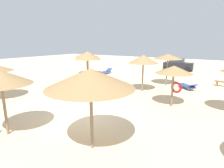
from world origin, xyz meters
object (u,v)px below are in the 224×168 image
at_px(parasol_0, 87,55).
at_px(parasol_2, 168,57).
at_px(lounger_2, 187,86).
at_px(bench_0, 224,83).
at_px(parasol_7, 143,59).
at_px(parasol_5, 174,70).
at_px(lounger_3, 78,82).
at_px(parasol_4, 0,78).
at_px(parked_car, 178,65).
at_px(parasol_9, 90,78).
at_px(lounger_0, 106,71).
at_px(parasol_3, 88,56).

xyz_separation_m(parasol_0, parasol_2, (10.28, -0.73, 0.22)).
relative_size(parasol_2, lounger_2, 1.59).
bearing_deg(bench_0, parasol_7, -135.72).
bearing_deg(parasol_7, parasol_5, -37.96).
distance_m(parasol_2, lounger_3, 8.62).
height_order(parasol_2, lounger_2, parasol_2).
height_order(parasol_0, parasol_4, parasol_4).
height_order(lounger_2, parked_car, parked_car).
bearing_deg(lounger_2, parked_car, 107.04).
distance_m(parasol_9, lounger_2, 11.58).
xyz_separation_m(parasol_5, parked_car, (-3.28, 15.74, -1.47)).
bearing_deg(parasol_7, parasol_2, 72.49).
relative_size(parasol_5, parasol_9, 0.81).
distance_m(parasol_4, bench_0, 17.17).
relative_size(parasol_0, parasol_4, 1.11).
bearing_deg(parasol_9, parasol_5, 78.01).
bearing_deg(parasol_4, bench_0, 63.16).
bearing_deg(parked_car, bench_0, -53.52).
relative_size(lounger_0, parked_car, 0.47).
bearing_deg(parasol_2, parasol_3, -142.05).
bearing_deg(lounger_0, lounger_3, -78.83).
distance_m(lounger_2, lounger_3, 9.79).
height_order(parasol_2, bench_0, parasol_2).
bearing_deg(parasol_7, parasol_4, -102.18).
xyz_separation_m(lounger_2, bench_0, (2.61, 2.75, 0.04)).
bearing_deg(parasol_5, parasol_7, 142.04).
xyz_separation_m(parasol_3, bench_0, (10.27, 6.66, -2.47)).
height_order(parasol_2, lounger_0, parasol_2).
relative_size(parasol_4, lounger_0, 1.46).
relative_size(lounger_2, lounger_3, 0.95).
bearing_deg(parasol_3, bench_0, 32.97).
xyz_separation_m(parasol_4, parasol_7, (2.10, 9.75, 0.11)).
relative_size(parasol_9, lounger_3, 1.64).
relative_size(parasol_2, lounger_0, 1.49).
bearing_deg(parasol_3, parasol_7, 14.56).
relative_size(parasol_9, lounger_2, 1.73).
bearing_deg(parasol_5, bench_0, 71.47).
bearing_deg(parked_car, parasol_5, -78.21).
height_order(parasol_5, lounger_0, parasol_5).
height_order(parasol_0, parasol_7, parasol_7).
distance_m(lounger_0, parked_car, 10.69).
relative_size(parasol_4, parasol_9, 0.89).
bearing_deg(lounger_3, parasol_4, -65.51).
distance_m(parasol_4, lounger_0, 16.13).
bearing_deg(lounger_2, parasol_2, 164.75).
height_order(parasol_4, parasol_7, parasol_7).
distance_m(parasol_4, lounger_3, 9.71).
bearing_deg(parasol_4, lounger_0, 109.01).
bearing_deg(parasol_3, parasol_5, -8.22).
distance_m(parasol_2, lounger_2, 3.11).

